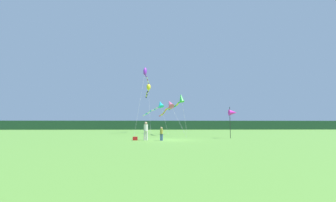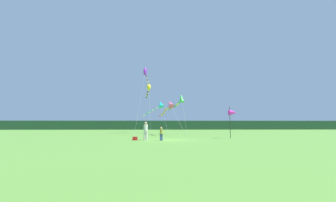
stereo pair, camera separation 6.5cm
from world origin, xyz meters
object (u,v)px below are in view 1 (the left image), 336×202
kite_rainbow (169,105)px  kite_yellow (148,88)px  person_child (161,133)px  kite_cyan (159,106)px  person_adult (146,130)px  banner_flag_pole (233,113)px  kite_green (180,100)px  kite_purple (146,74)px  cooler_box (135,138)px

kite_rainbow → kite_yellow: kite_yellow is taller
person_child → kite_cyan: bearing=91.4°
person_adult → kite_rainbow: (2.75, 9.81, 3.39)m
banner_flag_pole → kite_green: kite_green is taller
banner_flag_pole → kite_purple: 19.84m
person_adult → person_child: (1.57, -0.53, -0.28)m
kite_cyan → kite_rainbow: size_ratio=0.87×
kite_rainbow → kite_purple: 10.50m
person_child → kite_yellow: bearing=97.0°
cooler_box → kite_green: 13.98m
kite_green → cooler_box: bearing=-115.5°
banner_flag_pole → kite_yellow: size_ratio=0.38×
kite_cyan → kite_yellow: bearing=119.0°
person_child → kite_rainbow: 11.04m
kite_green → kite_purple: 9.56m
kite_green → kite_purple: bearing=136.1°
kite_rainbow → banner_flag_pole: bearing=-45.3°
kite_cyan → kite_yellow: kite_yellow is taller
kite_cyan → kite_purple: size_ratio=0.62×
banner_flag_pole → cooler_box: bearing=-166.0°
person_child → banner_flag_pole: (8.24, 3.22, 2.16)m
kite_cyan → kite_green: (3.35, -3.82, 0.63)m
kite_cyan → kite_green: bearing=-48.7°
cooler_box → banner_flag_pole: bearing=14.0°
banner_flag_pole → person_child: bearing=-158.7°
cooler_box → kite_purple: bearing=90.6°
person_adult → cooler_box: person_adult is taller
person_child → banner_flag_pole: size_ratio=0.37×
person_child → banner_flag_pole: banner_flag_pole is taller
kite_purple → kite_green: bearing=-43.9°
kite_green → kite_yellow: bearing=125.7°
kite_rainbow → kite_yellow: (-3.59, 9.30, 4.05)m
person_adult → person_child: person_adult is taller
kite_yellow → kite_purple: 2.99m
cooler_box → person_adult: bearing=0.6°
cooler_box → kite_rainbow: kite_rainbow is taller
kite_cyan → kite_yellow: (-2.01, 3.63, 3.64)m
person_adult → banner_flag_pole: bearing=15.4°
banner_flag_pole → kite_yellow: 20.35m
kite_cyan → kite_green: size_ratio=1.15×
kite_rainbow → kite_purple: size_ratio=0.71×
cooler_box → kite_rainbow: (3.81, 9.83, 4.24)m
kite_rainbow → kite_yellow: size_ratio=0.91×
person_child → kite_green: size_ratio=0.21×
person_adult → cooler_box: size_ratio=4.08×
person_adult → person_child: 1.68m
person_adult → banner_flag_pole: banner_flag_pole is taller
kite_cyan → kite_green: 5.12m
person_adult → banner_flag_pole: (9.81, 2.69, 1.87)m
kite_yellow → banner_flag_pole: bearing=-57.1°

